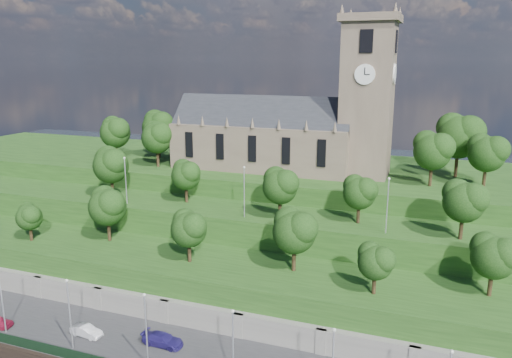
% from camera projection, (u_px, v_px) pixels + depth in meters
% --- Properties ---
extents(retaining_wall, '(160.00, 2.10, 5.00)m').
position_uv_depth(retaining_wall, '(203.00, 323.00, 61.79)').
color(retaining_wall, slate).
rests_on(retaining_wall, ground).
extents(embankment_lower, '(160.00, 12.00, 8.00)m').
position_uv_depth(embankment_lower, '(223.00, 291.00, 66.94)').
color(embankment_lower, '#1F4416').
rests_on(embankment_lower, ground).
extents(embankment_upper, '(160.00, 10.00, 12.00)m').
position_uv_depth(embankment_upper, '(252.00, 249.00, 76.51)').
color(embankment_upper, '#1F4416').
rests_on(embankment_upper, ground).
extents(hilltop, '(160.00, 32.00, 15.00)m').
position_uv_depth(hilltop, '(290.00, 203.00, 95.32)').
color(hilltop, '#1F4416').
rests_on(hilltop, ground).
extents(church, '(38.60, 12.35, 27.60)m').
position_uv_depth(church, '(290.00, 128.00, 87.87)').
color(church, brown).
rests_on(church, hilltop).
extents(trees_lower, '(67.41, 8.79, 8.23)m').
position_uv_depth(trees_lower, '(239.00, 227.00, 64.60)').
color(trees_lower, black).
rests_on(trees_lower, embankment_lower).
extents(trees_upper, '(59.24, 7.89, 8.58)m').
position_uv_depth(trees_upper, '(254.00, 179.00, 72.77)').
color(trees_upper, black).
rests_on(trees_upper, embankment_upper).
extents(trees_hilltop, '(71.96, 16.39, 10.68)m').
position_uv_depth(trees_hilltop, '(299.00, 136.00, 86.88)').
color(trees_hilltop, black).
rests_on(trees_hilltop, hilltop).
extents(lamp_posts_promenade, '(60.36, 0.36, 8.54)m').
position_uv_depth(lamp_posts_promenade, '(146.00, 325.00, 52.79)').
color(lamp_posts_promenade, '#B2B2B7').
rests_on(lamp_posts_promenade, promenade).
extents(lamp_posts_upper, '(40.36, 0.36, 7.55)m').
position_uv_depth(lamp_posts_upper, '(244.00, 188.00, 71.34)').
color(lamp_posts_upper, '#B2B2B7').
rests_on(lamp_posts_upper, embankment_upper).
extents(car_middle, '(4.17, 1.74, 1.34)m').
position_uv_depth(car_middle, '(87.00, 331.00, 59.60)').
color(car_middle, '#B6B5BA').
rests_on(car_middle, promenade).
extents(car_right, '(5.00, 2.10, 1.44)m').
position_uv_depth(car_right, '(163.00, 340.00, 57.68)').
color(car_right, navy).
rests_on(car_right, promenade).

